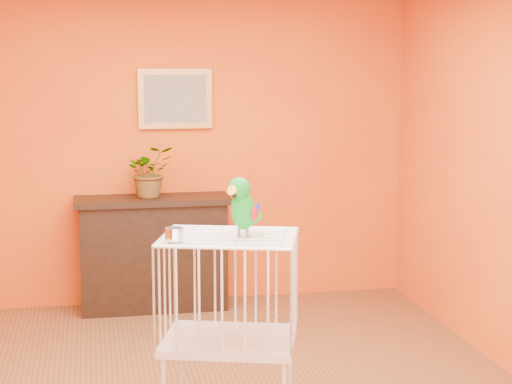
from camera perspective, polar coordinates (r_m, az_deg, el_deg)
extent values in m
plane|color=orange|center=(7.31, -5.39, 2.69)|extent=(4.00, 0.00, 4.00)
plane|color=orange|center=(2.92, 3.48, -6.50)|extent=(4.00, 0.00, 4.00)
cube|color=black|center=(7.21, -6.85, -4.27)|extent=(1.20, 0.40, 0.90)
cube|color=black|center=(7.12, -6.91, -0.54)|extent=(1.28, 0.46, 0.05)
cube|color=black|center=(7.04, -6.74, -4.59)|extent=(0.84, 0.02, 0.45)
cube|color=#54181D|center=(7.17, -8.80, -5.20)|extent=(0.05, 0.18, 0.28)
cube|color=#2E4321|center=(7.18, -8.16, -5.18)|extent=(0.05, 0.18, 0.28)
cube|color=#54181D|center=(7.18, -7.44, -5.15)|extent=(0.05, 0.18, 0.28)
cube|color=#2E4321|center=(7.19, -6.64, -5.13)|extent=(0.05, 0.18, 0.28)
cube|color=#54181D|center=(7.20, -5.84, -5.10)|extent=(0.05, 0.18, 0.28)
imported|color=#26722D|center=(7.09, -7.09, 0.98)|extent=(0.47, 0.51, 0.33)
cube|color=#C18B44|center=(7.24, -5.41, 6.21)|extent=(0.62, 0.03, 0.50)
cube|color=gray|center=(7.23, -5.40, 6.20)|extent=(0.52, 0.01, 0.40)
cube|color=silver|center=(4.84, -1.79, -9.88)|extent=(0.85, 0.74, 0.04)
cube|color=silver|center=(4.68, -1.83, -3.03)|extent=(0.85, 0.74, 0.01)
cylinder|color=silver|center=(5.21, -5.03, -11.69)|extent=(0.03, 0.03, 0.50)
cylinder|color=silver|center=(5.13, 2.28, -11.98)|extent=(0.03, 0.03, 0.50)
cylinder|color=silver|center=(4.55, -5.47, -2.82)|extent=(0.10, 0.10, 0.07)
cylinder|color=#59544C|center=(4.67, -1.15, -2.74)|extent=(0.01, 0.01, 0.05)
cylinder|color=#59544C|center=(4.64, -0.58, -2.80)|extent=(0.01, 0.01, 0.05)
ellipsoid|color=#0B9924|center=(4.63, -0.87, -1.25)|extent=(0.22, 0.22, 0.24)
ellipsoid|color=#0B9924|center=(4.58, -1.10, 0.26)|extent=(0.17, 0.17, 0.12)
cone|color=orange|center=(4.53, -1.46, 0.00)|extent=(0.09, 0.10, 0.08)
cone|color=black|center=(4.55, -1.37, -0.24)|extent=(0.04, 0.04, 0.03)
sphere|color=black|center=(4.58, -1.68, 0.42)|extent=(0.02, 0.02, 0.02)
sphere|color=black|center=(4.54, -0.80, 0.34)|extent=(0.02, 0.02, 0.02)
ellipsoid|color=#A50C0C|center=(4.68, -1.51, -1.29)|extent=(0.07, 0.07, 0.08)
ellipsoid|color=navy|center=(4.61, -0.09, -1.43)|extent=(0.07, 0.07, 0.08)
cone|color=#0B9924|center=(4.71, -0.38, -2.06)|extent=(0.16, 0.18, 0.13)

